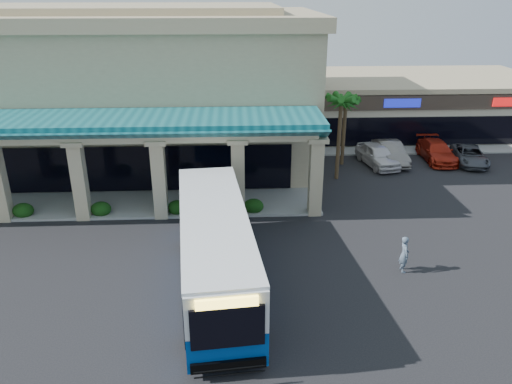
{
  "coord_description": "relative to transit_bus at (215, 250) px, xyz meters",
  "views": [
    {
      "loc": [
        1.27,
        -21.6,
        12.65
      ],
      "look_at": [
        2.45,
        3.47,
        2.2
      ],
      "focal_mm": 35.0,
      "sensor_mm": 36.0,
      "label": 1
    }
  ],
  "objects": [
    {
      "name": "strip_mall",
      "position": [
        17.64,
        26.08,
        0.69
      ],
      "size": [
        22.5,
        12.5,
        4.9
      ],
      "primitive_type": null,
      "color": "beige",
      "rests_on": "ground"
    },
    {
      "name": "palm_1",
      "position": [
        9.14,
        16.08,
        1.14
      ],
      "size": [
        2.4,
        2.4,
        5.8
      ],
      "primitive_type": null,
      "color": "#1A5A18",
      "rests_on": "ground"
    },
    {
      "name": "broadleaf_tree",
      "position": [
        7.14,
        21.08,
        0.64
      ],
      "size": [
        2.6,
        2.6,
        4.81
      ],
      "primitive_type": null,
      "color": "black",
      "rests_on": "ground"
    },
    {
      "name": "ground",
      "position": [
        -0.36,
        2.08,
        -1.76
      ],
      "size": [
        110.0,
        110.0,
        0.0
      ],
      "primitive_type": "plane",
      "color": "black"
    },
    {
      "name": "arcade",
      "position": [
        -8.36,
        8.88,
        1.09
      ],
      "size": [
        30.0,
        6.2,
        5.7
      ],
      "primitive_type": null,
      "color": "#0F535D",
      "rests_on": "ground"
    },
    {
      "name": "main_building",
      "position": [
        -8.36,
        18.08,
        3.91
      ],
      "size": [
        30.8,
        14.8,
        11.35
      ],
      "primitive_type": null,
      "color": "tan",
      "rests_on": "ground"
    },
    {
      "name": "car_silver",
      "position": [
        11.74,
        15.69,
        -0.95
      ],
      "size": [
        2.77,
        5.03,
        1.62
      ],
      "primitive_type": "imported",
      "rotation": [
        0.0,
        0.0,
        0.19
      ],
      "color": "silver",
      "rests_on": "ground"
    },
    {
      "name": "car_red",
      "position": [
        16.61,
        16.61,
        -1.02
      ],
      "size": [
        2.25,
        5.19,
        1.49
      ],
      "primitive_type": "imported",
      "rotation": [
        0.0,
        0.0,
        -0.03
      ],
      "color": "#A92211",
      "rests_on": "ground"
    },
    {
      "name": "car_white",
      "position": [
        12.89,
        16.33,
        -0.97
      ],
      "size": [
        1.83,
        4.87,
        1.59
      ],
      "primitive_type": "imported",
      "rotation": [
        0.0,
        0.0,
        0.03
      ],
      "color": "slate",
      "rests_on": "ground"
    },
    {
      "name": "palm_0",
      "position": [
        8.14,
        13.08,
        1.54
      ],
      "size": [
        2.4,
        2.4,
        6.6
      ],
      "primitive_type": null,
      "color": "#1A5A18",
      "rests_on": "ground"
    },
    {
      "name": "car_gray",
      "position": [
        18.89,
        15.82,
        -1.11
      ],
      "size": [
        2.97,
        4.99,
        1.3
      ],
      "primitive_type": "imported",
      "rotation": [
        0.0,
        0.0,
        -0.18
      ],
      "color": "#464A51",
      "rests_on": "ground"
    },
    {
      "name": "pedestrian",
      "position": [
        8.88,
        0.71,
        -0.85
      ],
      "size": [
        0.45,
        0.67,
        1.82
      ],
      "primitive_type": "imported",
      "rotation": [
        0.0,
        0.0,
        1.59
      ],
      "color": "#465668",
      "rests_on": "ground"
    },
    {
      "name": "transit_bus",
      "position": [
        0.0,
        0.0,
        0.0
      ],
      "size": [
        4.19,
        12.85,
        3.53
      ],
      "primitive_type": null,
      "rotation": [
        0.0,
        0.0,
        0.1
      ],
      "color": "#033E9D",
      "rests_on": "ground"
    }
  ]
}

